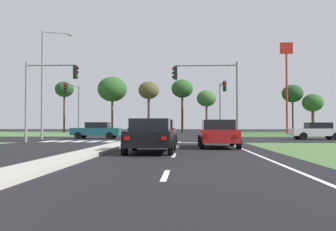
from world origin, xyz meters
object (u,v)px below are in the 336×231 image
object	(u,v)px
traffic_signal_near_left	(45,87)
treeline_fifth	(207,99)
traffic_signal_near_right	(213,87)
treeline_second	(112,89)
treeline_near	(64,90)
treeline_sixth	(313,103)
pedestrian_at_median	(152,126)
traffic_signal_far_right	(222,99)
treeline_fourth	(182,89)
car_white_fourth	(317,131)
fastfood_pole_sign	(286,68)
car_black_second	(151,135)
traffic_signal_far_left	(74,100)
treeline_seventh	(293,94)
car_navy_third	(137,129)
car_silver_near	(149,128)
car_teal_seventh	(97,130)
car_red_sixth	(218,133)
car_maroon_fifth	(160,132)
street_lamp_second	(45,78)
treeline_third	(149,91)

from	to	relation	value
traffic_signal_near_left	treeline_fifth	size ratio (longest dim) A/B	0.78
traffic_signal_near_right	treeline_second	bearing A→B (deg)	111.05
treeline_near	treeline_sixth	world-z (taller)	treeline_near
traffic_signal_near_right	pedestrian_at_median	bearing A→B (deg)	109.22
traffic_signal_far_right	treeline_fourth	world-z (taller)	treeline_fourth
car_white_fourth	traffic_signal_near_left	xyz separation A→B (m)	(-21.50, -6.28, 3.21)
traffic_signal_near_right	fastfood_pole_sign	bearing A→B (deg)	65.65
car_black_second	traffic_signal_far_left	distance (m)	23.93
treeline_seventh	car_navy_third	bearing A→B (deg)	-144.51
car_white_fourth	traffic_signal_far_right	distance (m)	9.76
car_silver_near	car_teal_seventh	xyz separation A→B (m)	(-1.86, -29.73, -0.01)
car_navy_third	treeline_second	size ratio (longest dim) A/B	0.44
treeline_near	car_red_sixth	bearing A→B (deg)	-62.52
treeline_fifth	car_maroon_fifth	bearing A→B (deg)	-97.11
car_navy_third	car_red_sixth	bearing A→B (deg)	106.62
car_silver_near	treeline_near	bearing A→B (deg)	-9.40
car_black_second	pedestrian_at_median	size ratio (longest dim) A/B	2.59
treeline_fifth	car_teal_seventh	bearing A→B (deg)	-110.31
traffic_signal_far_right	street_lamp_second	bearing A→B (deg)	-160.73
pedestrian_at_median	car_navy_third	bearing A→B (deg)	-168.77
car_navy_third	treeline_second	distance (m)	21.29
treeline_third	treeline_fourth	world-z (taller)	treeline_fourth
car_black_second	treeline_fourth	xyz separation A→B (m)	(0.84, 50.70, 7.08)
treeline_near	treeline_fourth	size ratio (longest dim) A/B	0.96
car_silver_near	fastfood_pole_sign	world-z (taller)	fastfood_pole_sign
fastfood_pole_sign	treeline_third	distance (m)	23.40
treeline_second	treeline_fourth	size ratio (longest dim) A/B	1.04
car_teal_seventh	traffic_signal_far_right	bearing A→B (deg)	-71.55
treeline_fourth	car_black_second	bearing A→B (deg)	-90.95
street_lamp_second	treeline_seventh	bearing A→B (deg)	46.36
car_red_sixth	traffic_signal_far_left	xyz separation A→B (m)	(-13.32, 17.46, 3.10)
car_white_fourth	fastfood_pole_sign	distance (m)	23.37
traffic_signal_far_right	treeline_third	size ratio (longest dim) A/B	0.64
car_white_fourth	car_red_sixth	xyz separation A→B (m)	(-9.54, -12.28, 0.02)
pedestrian_at_median	treeline_seventh	size ratio (longest dim) A/B	0.21
pedestrian_at_median	car_teal_seventh	bearing A→B (deg)	-44.47
car_white_fourth	car_navy_third	bearing A→B (deg)	50.75
treeline_third	treeline_fifth	xyz separation A→B (m)	(10.12, 1.66, -1.27)
car_maroon_fifth	traffic_signal_far_left	bearing A→B (deg)	125.27
treeline_fifth	treeline_sixth	distance (m)	17.78
treeline_sixth	car_teal_seventh	bearing A→B (deg)	-135.33
car_black_second	pedestrian_at_median	xyz separation A→B (m)	(-2.52, 27.24, 0.43)
treeline_sixth	car_black_second	bearing A→B (deg)	-115.96
traffic_signal_near_right	treeline_fifth	size ratio (longest dim) A/B	0.76
treeline_second	treeline_fourth	world-z (taller)	treeline_second
car_black_second	fastfood_pole_sign	xyz separation A→B (m)	(16.02, 37.74, 8.74)
car_red_sixth	traffic_signal_near_right	world-z (taller)	traffic_signal_near_right
treeline_second	fastfood_pole_sign	bearing A→B (deg)	-22.88
car_silver_near	car_black_second	size ratio (longest dim) A/B	1.02
car_silver_near	treeline_near	size ratio (longest dim) A/B	0.50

